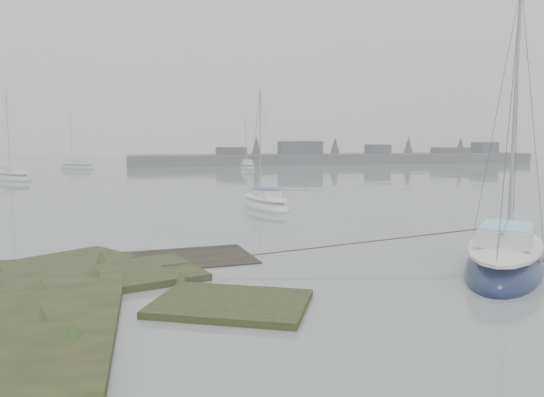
% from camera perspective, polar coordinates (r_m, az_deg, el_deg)
% --- Properties ---
extents(ground, '(160.00, 160.00, 0.00)m').
position_cam_1_polar(ground, '(42.53, -11.36, 1.23)').
color(ground, slate).
rests_on(ground, ground).
extents(far_shoreline, '(60.00, 8.00, 4.15)m').
position_cam_1_polar(far_shoreline, '(79.44, 7.62, 4.38)').
color(far_shoreline, '#4C4F51').
rests_on(far_shoreline, ground).
extents(sailboat_main, '(5.79, 6.23, 9.05)m').
position_cam_1_polar(sailboat_main, '(17.15, 23.78, -6.20)').
color(sailboat_main, '#121D3C').
rests_on(sailboat_main, ground).
extents(sailboat_white, '(2.63, 5.21, 7.02)m').
position_cam_1_polar(sailboat_white, '(29.29, -0.74, -0.62)').
color(sailboat_white, silver).
rests_on(sailboat_white, ground).
extents(sailboat_far_a, '(4.88, 6.05, 8.39)m').
position_cam_1_polar(sailboat_far_a, '(53.54, -26.01, 2.06)').
color(sailboat_far_a, '#B6B9C0').
rests_on(sailboat_far_a, ground).
extents(sailboat_far_b, '(1.71, 5.13, 7.23)m').
position_cam_1_polar(sailboat_far_b, '(65.27, -2.71, 3.40)').
color(sailboat_far_b, '#A3A7AD').
rests_on(sailboat_far_b, ground).
extents(sailboat_far_c, '(5.37, 5.06, 7.85)m').
position_cam_1_polar(sailboat_far_c, '(69.37, -20.27, 3.20)').
color(sailboat_far_c, '#A2A7AB').
rests_on(sailboat_far_c, ground).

